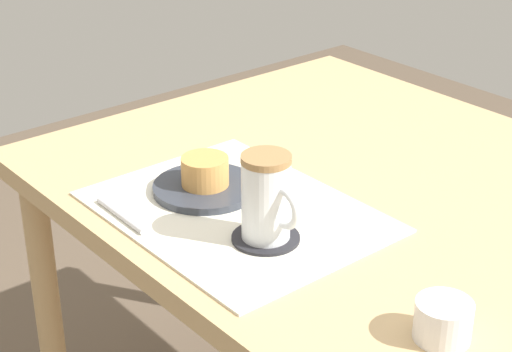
% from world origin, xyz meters
% --- Properties ---
extents(dining_table, '(1.02, 0.85, 0.73)m').
position_xyz_m(dining_table, '(0.00, 0.00, 0.65)').
color(dining_table, tan).
rests_on(dining_table, ground_plane).
extents(placemat, '(0.43, 0.33, 0.00)m').
position_xyz_m(placemat, '(-0.04, -0.23, 0.73)').
color(placemat, silver).
rests_on(placemat, dining_table).
extents(pastry_plate, '(0.17, 0.17, 0.01)m').
position_xyz_m(pastry_plate, '(-0.13, -0.22, 0.74)').
color(pastry_plate, '#333842').
rests_on(pastry_plate, placemat).
extents(pastry, '(0.08, 0.08, 0.05)m').
position_xyz_m(pastry, '(-0.13, -0.22, 0.77)').
color(pastry, tan).
rests_on(pastry, pastry_plate).
extents(coffee_coaster, '(0.10, 0.10, 0.00)m').
position_xyz_m(coffee_coaster, '(0.05, -0.25, 0.74)').
color(coffee_coaster, '#232328').
rests_on(coffee_coaster, placemat).
extents(coffee_mug, '(0.10, 0.07, 0.13)m').
position_xyz_m(coffee_mug, '(0.06, -0.25, 0.80)').
color(coffee_mug, white).
rests_on(coffee_mug, coffee_coaster).
extents(teaspoon, '(0.13, 0.01, 0.01)m').
position_xyz_m(teaspoon, '(-0.13, -0.37, 0.74)').
color(teaspoon, silver).
rests_on(teaspoon, placemat).
extents(sugar_bowl, '(0.07, 0.07, 0.05)m').
position_xyz_m(sugar_bowl, '(0.36, -0.23, 0.75)').
color(sugar_bowl, white).
rests_on(sugar_bowl, dining_table).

